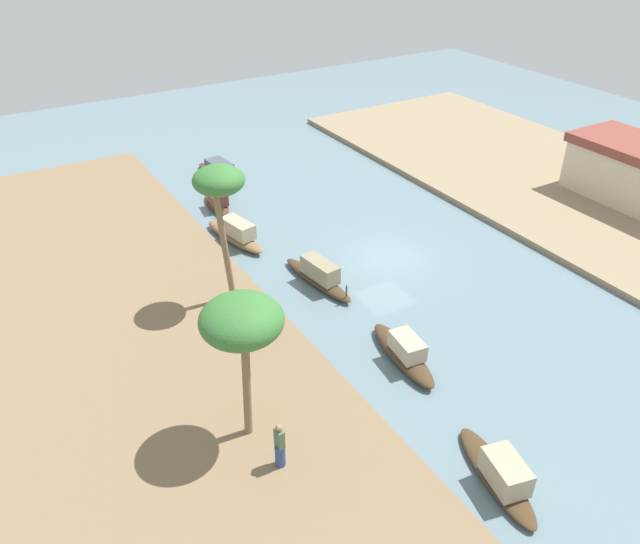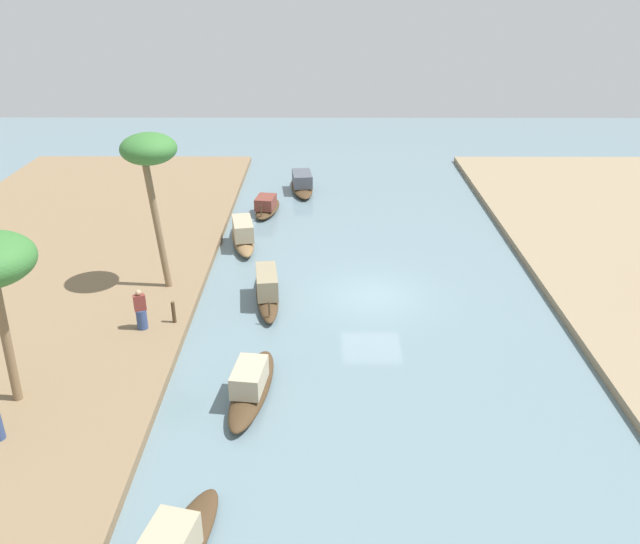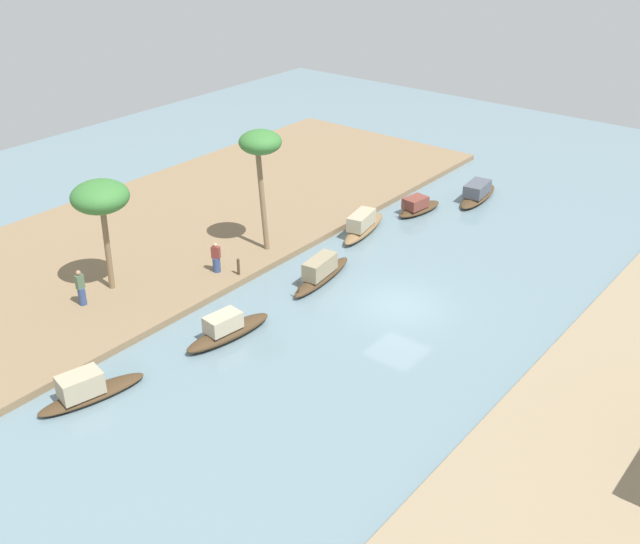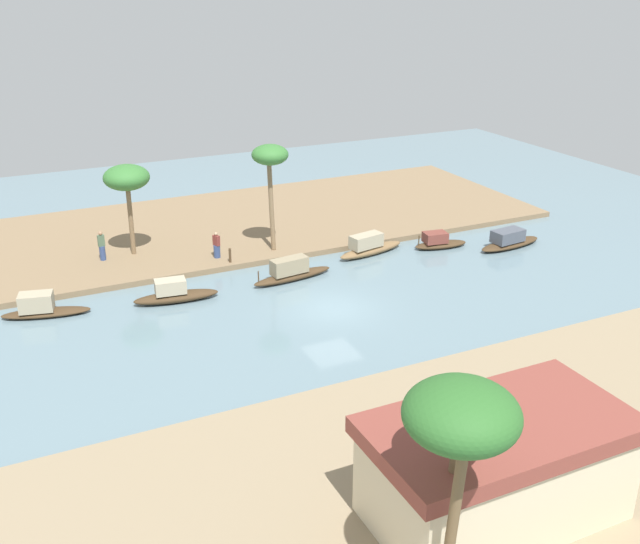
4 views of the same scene
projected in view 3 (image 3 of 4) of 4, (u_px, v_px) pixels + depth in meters
The scene contains 13 objects.
river_water at pixel (400, 306), 34.99m from camera, with size 69.46×69.46×0.00m, color slate.
riverbank_left at pixel (185, 224), 42.84m from camera, with size 40.61×14.75×0.33m, color #846B4C.
sampan_midstream at pixel (478, 193), 46.18m from camera, with size 4.71×1.75×1.16m.
sampan_downstream_large at pixel (321, 272), 36.85m from camera, with size 4.87×1.46×1.31m.
sampan_with_tall_canopy at pixel (363, 225), 41.77m from camera, with size 4.74×1.87×1.33m.
sampan_near_left_bank at pixel (227, 329), 32.33m from camera, with size 4.43×1.60×1.24m.
sampan_upstream_small at pixel (87, 390), 28.51m from camera, with size 4.36×1.99×1.23m.
sampan_foreground at pixel (418, 207), 44.45m from camera, with size 3.50×1.58×1.03m.
person_on_near_bank at pixel (81, 290), 34.10m from camera, with size 0.38×0.36×1.73m.
person_by_mooring at pixel (216, 260), 37.02m from camera, with size 0.50×0.50×1.55m.
mooring_post at pixel (238, 267), 36.84m from camera, with size 0.14×0.14×0.83m, color #4C3823.
palm_tree_left_near at pixel (260, 146), 37.17m from camera, with size 2.13×2.13×6.31m.
palm_tree_left_far at pixel (100, 198), 33.71m from camera, with size 2.61×2.61×5.35m.
Camera 3 is at (26.04, 15.88, 17.62)m, focal length 42.64 mm.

